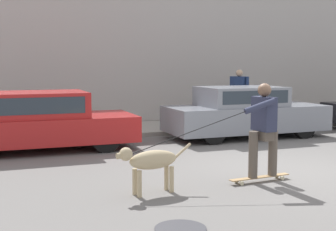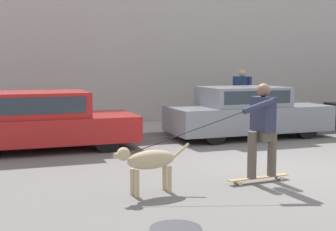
{
  "view_description": "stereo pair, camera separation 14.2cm",
  "coord_description": "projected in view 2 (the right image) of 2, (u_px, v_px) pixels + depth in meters",
  "views": [
    {
      "loc": [
        -5.04,
        -6.96,
        1.93
      ],
      "look_at": [
        -1.87,
        1.31,
        0.95
      ],
      "focal_mm": 50.0,
      "sensor_mm": 36.0,
      "label": 1
    },
    {
      "loc": [
        -4.9,
        -7.01,
        1.93
      ],
      "look_at": [
        -1.87,
        1.31,
        0.95
      ],
      "focal_mm": 50.0,
      "sensor_mm": 36.0,
      "label": 2
    }
  ],
  "objects": [
    {
      "name": "ground_plane",
      "position": [
        290.0,
        171.0,
        8.43
      ],
      "size": [
        36.0,
        36.0,
        0.0
      ],
      "primitive_type": "plane",
      "color": "slate"
    },
    {
      "name": "back_wall",
      "position": [
        159.0,
        54.0,
        14.98
      ],
      "size": [
        32.0,
        0.3,
        4.49
      ],
      "color": "#B2ADA8",
      "rests_on": "ground_plane"
    },
    {
      "name": "sidewalk_curb",
      "position": [
        174.0,
        127.0,
        13.95
      ],
      "size": [
        30.0,
        2.39,
        0.11
      ],
      "color": "#A39E93",
      "rests_on": "ground_plane"
    },
    {
      "name": "parked_car_0",
      "position": [
        41.0,
        121.0,
        10.49
      ],
      "size": [
        4.16,
        1.84,
        1.31
      ],
      "rotation": [
        0.0,
        0.0,
        -0.01
      ],
      "color": "black",
      "rests_on": "ground_plane"
    },
    {
      "name": "parked_car_1",
      "position": [
        247.0,
        113.0,
        12.28
      ],
      "size": [
        4.25,
        1.68,
        1.34
      ],
      "rotation": [
        0.0,
        0.0,
        0.0
      ],
      "color": "black",
      "rests_on": "ground_plane"
    },
    {
      "name": "dog",
      "position": [
        148.0,
        161.0,
        6.92
      ],
      "size": [
        1.25,
        0.4,
        0.74
      ],
      "rotation": [
        0.0,
        0.0,
        3.3
      ],
      "color": "tan",
      "rests_on": "ground_plane"
    },
    {
      "name": "skateboarder",
      "position": [
        262.0,
        127.0,
        7.58
      ],
      "size": [
        2.87,
        0.62,
        1.62
      ],
      "rotation": [
        0.0,
        0.0,
        3.22
      ],
      "color": "beige",
      "rests_on": "ground_plane"
    },
    {
      "name": "pedestrian_with_bag",
      "position": [
        241.0,
        94.0,
        14.03
      ],
      "size": [
        0.46,
        0.72,
        1.65
      ],
      "rotation": [
        0.0,
        0.0,
        0.48
      ],
      "color": "#28282D",
      "rests_on": "sidewalk_curb"
    },
    {
      "name": "manhole_cover",
      "position": [
        176.0,
        229.0,
        5.48
      ],
      "size": [
        0.62,
        0.62,
        0.01
      ],
      "color": "#38383D",
      "rests_on": "ground_plane"
    }
  ]
}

